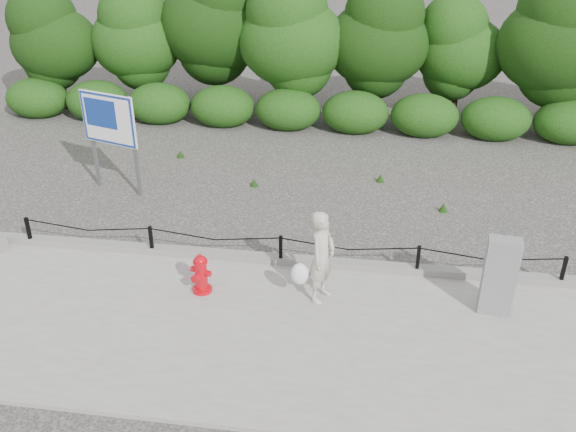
% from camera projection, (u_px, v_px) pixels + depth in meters
% --- Properties ---
extents(ground, '(90.00, 90.00, 0.00)m').
position_uv_depth(ground, '(281.00, 267.00, 11.45)').
color(ground, '#2D2B28').
rests_on(ground, ground).
extents(sidewalk, '(14.00, 4.00, 0.08)m').
position_uv_depth(sidewalk, '(261.00, 333.00, 9.68)').
color(sidewalk, gray).
rests_on(sidewalk, ground).
extents(curb, '(14.00, 0.22, 0.14)m').
position_uv_depth(curb, '(281.00, 259.00, 11.43)').
color(curb, slate).
rests_on(curb, sidewalk).
extents(chain_barrier, '(10.06, 0.06, 0.60)m').
position_uv_depth(chain_barrier, '(281.00, 247.00, 11.24)').
color(chain_barrier, black).
rests_on(chain_barrier, sidewalk).
extents(treeline, '(20.19, 3.80, 4.82)m').
position_uv_depth(treeline, '(340.00, 35.00, 18.06)').
color(treeline, black).
rests_on(treeline, ground).
extents(fire_hydrant, '(0.44, 0.44, 0.74)m').
position_uv_depth(fire_hydrant, '(201.00, 274.00, 10.47)').
color(fire_hydrant, red).
rests_on(fire_hydrant, sidewalk).
extents(pedestrian, '(0.79, 0.70, 1.65)m').
position_uv_depth(pedestrian, '(321.00, 258.00, 10.08)').
color(pedestrian, '#BCB4A1').
rests_on(pedestrian, sidewalk).
extents(utility_cabinet, '(0.55, 0.40, 1.50)m').
position_uv_depth(utility_cabinet, '(499.00, 276.00, 9.82)').
color(utility_cabinet, gray).
rests_on(utility_cabinet, sidewalk).
extents(advertising_sign, '(1.41, 0.54, 2.36)m').
position_uv_depth(advertising_sign, '(109.00, 124.00, 13.67)').
color(advertising_sign, slate).
rests_on(advertising_sign, ground).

